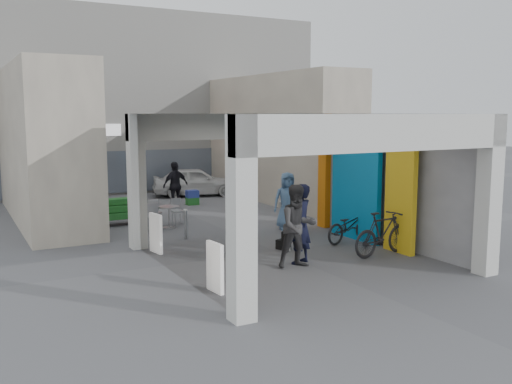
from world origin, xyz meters
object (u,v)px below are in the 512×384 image
bicycle_rear (383,234)px  man_with_dog (300,224)px  border_collie (285,240)px  produce_stand (121,214)px  cafe_set (163,217)px  man_elderly (287,201)px  man_crates (175,185)px  white_van (195,181)px  man_back_turned (298,226)px  bicycle_front (349,226)px

bicycle_rear → man_with_dog: bearing=75.4°
man_with_dog → border_collie: bearing=-131.1°
produce_stand → man_with_dog: man_with_dog is taller
cafe_set → man_elderly: bearing=-34.3°
man_with_dog → man_crates: (0.15, 8.72, -0.07)m
border_collie → man_elderly: man_elderly is taller
white_van → cafe_set: bearing=163.9°
man_back_turned → bicycle_rear: size_ratio=1.03×
produce_stand → bicycle_front: (4.85, -5.44, 0.13)m
border_collie → produce_stand: bearing=98.4°
cafe_set → man_back_turned: bearing=-79.1°
border_collie → bicycle_front: 2.04m
man_crates → white_van: (1.90, 2.74, -0.26)m
man_with_dog → bicycle_rear: bearing=145.7°
man_with_dog → cafe_set: bearing=-101.5°
cafe_set → man_back_turned: (1.15, -5.99, 0.67)m
cafe_set → man_with_dog: (1.38, -5.73, 0.66)m
bicycle_front → bicycle_rear: (-0.20, -1.60, 0.10)m
man_crates → bicycle_rear: (2.05, -9.07, -0.32)m
man_with_dog → white_van: size_ratio=0.52×
man_with_dog → man_crates: 8.72m
man_crates → bicycle_rear: bearing=91.8°
bicycle_front → produce_stand: bearing=28.6°
man_with_dog → white_van: 11.64m
produce_stand → bicycle_front: 7.29m
border_collie → man_crates: man_crates is taller
white_van → produce_stand: bearing=151.5°
border_collie → bicycle_rear: bicycle_rear is taller
border_collie → bicycle_rear: bearing=-61.0°
border_collie → bicycle_front: bearing=-20.4°
produce_stand → border_collie: size_ratio=1.85×
border_collie → bicycle_rear: size_ratio=0.36×
cafe_set → man_elderly: 3.92m
man_crates → produce_stand: bearing=27.2°
man_with_dog → man_back_turned: man_back_turned is taller
cafe_set → man_elderly: size_ratio=0.76×
man_back_turned → man_elderly: (2.05, 3.81, -0.08)m
produce_stand → white_van: bearing=67.7°
man_crates → cafe_set: bearing=51.9°
man_elderly → bicycle_rear: (0.38, -3.91, -0.31)m
man_elderly → bicycle_front: (0.58, -2.31, -0.41)m
produce_stand → bicycle_rear: (4.65, -7.03, 0.23)m
cafe_set → man_with_dog: man_with_dog is taller
bicycle_front → man_elderly: bearing=0.9°
border_collie → man_back_turned: (-0.60, -1.54, 0.69)m
border_collie → man_crates: (-0.22, 7.44, 0.61)m
bicycle_rear → bicycle_front: bearing=-12.4°
man_with_dog → man_crates: man_with_dog is taller
man_crates → man_back_turned: bearing=76.6°
bicycle_rear → white_van: size_ratio=0.52×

